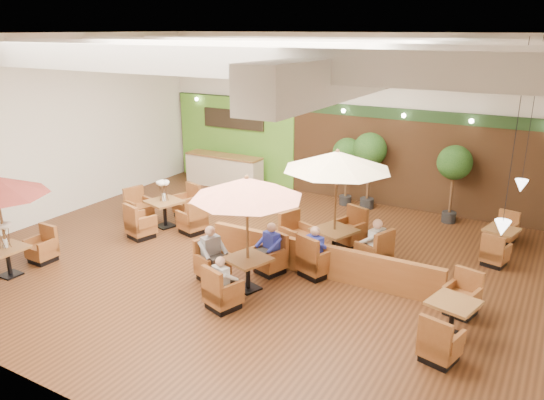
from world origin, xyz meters
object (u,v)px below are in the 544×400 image
Objects in this scene: table_4 at (452,319)px; diner_1 at (270,243)px; table_5 at (500,241)px; topiary_2 at (454,166)px; topiary_1 at (370,153)px; diner_0 at (222,276)px; diner_4 at (375,239)px; table_1 at (244,208)px; table_2 at (336,187)px; service_counter at (224,171)px; booth_divider at (319,260)px; table_3 at (165,212)px; topiary_0 at (347,155)px; diner_2 at (212,249)px; diner_3 at (316,246)px.

table_4 is 3.21× the size of diner_1.
topiary_2 reaches higher than table_5.
topiary_2 is at bearing 0.00° from topiary_1.
topiary_1 is 2.62m from topiary_2.
diner_4 is at bearing 72.08° from diner_0.
table_1 is 1.06× the size of table_4.
table_2 is 4.27m from table_4.
topiary_2 is (8.13, 0.20, 1.18)m from service_counter.
topiary_1 reaches higher than diner_4.
table_1 reaches higher than topiary_1.
booth_divider is 1.23m from diner_1.
service_counter is at bearing 117.75° from table_3.
table_2 reaches higher than diner_0.
table_2 is at bearing 92.78° from booth_divider.
diner_1 is at bearing 103.49° from diner_0.
booth_divider is 6.95× the size of diner_4.
table_3 is 3.92× the size of diner_0.
diner_1 is at bearing -174.74° from table_4.
topiary_0 reaches higher than service_counter.
booth_divider is at bearing -81.89° from topiary_1.
topiary_0 is at bearing 110.69° from table_1.
service_counter is at bearing 140.40° from booth_divider.
topiary_0 is at bearing 2.41° from service_counter.
topiary_2 is 2.94× the size of diner_1.
diner_0 is 0.85× the size of diner_2.
booth_divider is at bearing 150.95° from diner_4.
table_5 is (4.68, 4.98, -1.60)m from table_1.
table_3 is 5.28m from diner_0.
table_1 is at bearing -119.85° from table_5.
topiary_1 is 5.86m from diner_1.
service_counter is at bearing 160.83° from table_4.
table_2 is (6.21, -4.09, 1.36)m from service_counter.
topiary_2 is at bearing 4.54° from diner_4.
table_4 is at bearing -168.33° from diner_1.
table_2 is at bearing 86.75° from diner_0.
topiary_0 reaches higher than diner_4.
topiary_0 is 3.37m from topiary_2.
table_2 is at bearing 108.60° from diner_3.
diner_4 reaches higher than diner_0.
table_1 is 2.67m from table_2.
table_4 is at bearing -79.51° from table_5.
topiary_2 is (-1.67, 1.74, 1.44)m from table_5.
table_2 is 4.69m from table_5.
diner_1 is (0.07, 0.98, -1.16)m from table_1.
diner_3 is at bearing 7.68° from table_3.
topiary_0 is at bearing 180.00° from topiary_1.
diner_0 is 1.96m from diner_1.
table_1 is 1.11× the size of topiary_1.
table_2 is 5.50m from table_3.
diner_2 is at bearing -17.21° from table_3.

